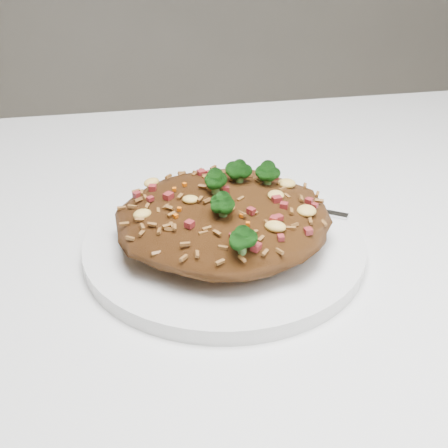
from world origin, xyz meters
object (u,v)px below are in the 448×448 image
at_px(fried_rice, 224,211).
at_px(fork, 273,203).
at_px(plate, 224,245).
at_px(dining_table, 247,352).

height_order(fried_rice, fork, fried_rice).
relative_size(plate, fork, 1.69).
relative_size(plate, fried_rice, 1.33).
bearing_deg(fried_rice, dining_table, -65.87).
xyz_separation_m(fried_rice, fork, (0.06, 0.05, -0.03)).
distance_m(fried_rice, fork, 0.08).
xyz_separation_m(plate, fork, (0.06, 0.05, 0.01)).
bearing_deg(plate, fork, 42.89).
distance_m(dining_table, plate, 0.10).
xyz_separation_m(dining_table, fork, (0.04, 0.09, 0.11)).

